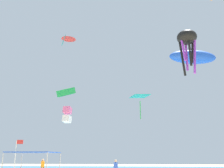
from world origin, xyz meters
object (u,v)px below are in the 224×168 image
(banner_flag, at_px, (16,156))
(kite_diamond_teal, at_px, (140,97))
(kite_delta_red, at_px, (69,38))
(person_near_tent, at_px, (43,165))
(person_leftmost, at_px, (116,167))
(canopy_tent, at_px, (34,153))
(kite_box_pink, at_px, (67,115))
(kite_octopus_black, at_px, (187,40))
(kite_inflatable_blue, at_px, (193,57))
(kite_parafoil_green, at_px, (66,92))

(banner_flag, bearing_deg, kite_diamond_teal, 50.40)
(banner_flag, xyz_separation_m, kite_delta_red, (-1.67, 19.62, 20.54))
(person_near_tent, distance_m, kite_delta_red, 24.24)
(banner_flag, height_order, kite_diamond_teal, kite_diamond_teal)
(banner_flag, distance_m, kite_diamond_teal, 18.54)
(person_leftmost, distance_m, kite_delta_red, 28.57)
(canopy_tent, relative_size, kite_box_pink, 1.43)
(kite_octopus_black, bearing_deg, person_leftmost, 129.51)
(kite_inflatable_blue, bearing_deg, kite_octopus_black, -115.44)
(kite_octopus_black, height_order, kite_diamond_teal, kite_octopus_black)
(canopy_tent, xyz_separation_m, person_leftmost, (5.47, 6.58, -1.20))
(kite_inflatable_blue, bearing_deg, banner_flag, -146.54)
(person_leftmost, distance_m, kite_parafoil_green, 27.85)
(kite_diamond_teal, bearing_deg, person_near_tent, -91.50)
(kite_parafoil_green, distance_m, kite_octopus_black, 30.23)
(kite_parafoil_green, bearing_deg, banner_flag, 57.39)
(kite_inflatable_blue, height_order, kite_diamond_teal, kite_inflatable_blue)
(canopy_tent, bearing_deg, kite_box_pink, 97.36)
(kite_parafoil_green, height_order, kite_inflatable_blue, kite_inflatable_blue)
(canopy_tent, height_order, kite_parafoil_green, kite_parafoil_green)
(kite_diamond_teal, bearing_deg, kite_delta_red, -140.43)
(kite_box_pink, xyz_separation_m, kite_octopus_black, (14.68, -10.83, 5.42))
(person_leftmost, bearing_deg, kite_parafoil_green, -163.73)
(person_leftmost, relative_size, kite_parafoil_green, 0.53)
(kite_diamond_teal, xyz_separation_m, kite_delta_red, (-12.40, 6.65, 12.76))
(kite_inflatable_blue, bearing_deg, person_near_tent, -162.90)
(canopy_tent, relative_size, kite_inflatable_blue, 0.38)
(canopy_tent, bearing_deg, kite_inflatable_blue, 53.15)
(kite_inflatable_blue, bearing_deg, kite_diamond_teal, -154.17)
(person_leftmost, height_order, kite_diamond_teal, kite_diamond_teal)
(kite_box_pink, bearing_deg, kite_octopus_black, 150.99)
(canopy_tent, xyz_separation_m, kite_octopus_black, (12.68, 4.64, 10.77))
(person_near_tent, distance_m, kite_octopus_black, 21.25)
(canopy_tent, bearing_deg, kite_octopus_black, 20.12)
(kite_diamond_teal, bearing_deg, person_leftmost, -37.58)
(person_near_tent, bearing_deg, kite_delta_red, 115.92)
(kite_parafoil_green, xyz_separation_m, kite_octopus_black, (18.75, -23.69, -1.03))
(kite_box_pink, height_order, kite_delta_red, kite_delta_red)
(person_near_tent, height_order, kite_octopus_black, kite_octopus_black)
(person_near_tent, bearing_deg, kite_diamond_teal, 42.10)
(kite_parafoil_green, height_order, kite_octopus_black, kite_parafoil_green)
(person_near_tent, height_order, kite_delta_red, kite_delta_red)
(kite_box_pink, height_order, kite_inflatable_blue, kite_inflatable_blue)
(person_leftmost, distance_m, kite_octopus_black, 14.10)
(person_leftmost, bearing_deg, person_near_tent, -130.24)
(canopy_tent, distance_m, banner_flag, 3.94)
(kite_parafoil_green, xyz_separation_m, kite_inflatable_blue, (23.18, -5.51, 4.18))
(canopy_tent, relative_size, person_leftmost, 1.87)
(person_leftmost, bearing_deg, kite_diamond_teal, 152.96)
(canopy_tent, xyz_separation_m, kite_inflatable_blue, (17.10, 22.82, 15.98))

